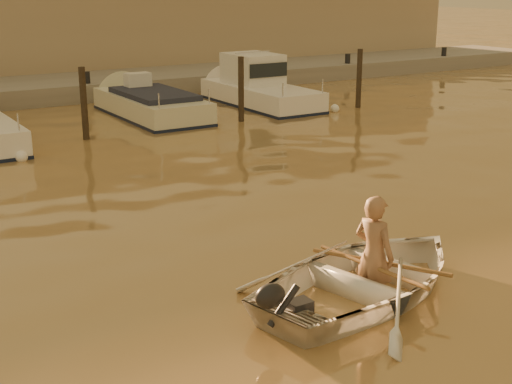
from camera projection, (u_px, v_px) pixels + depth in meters
ground_plane at (481, 347)px, 8.63m from camera, size 160.00×160.00×0.00m
dinghy at (369, 276)px, 9.98m from camera, size 4.41×3.60×0.80m
person at (374, 255)px, 9.97m from camera, size 0.55×0.72×1.74m
outboard_motor at (298, 310)px, 8.96m from camera, size 0.97×0.60×0.70m
oar_port at (380, 262)px, 10.11m from camera, size 0.96×1.92×0.13m
oar_starboard at (371, 266)px, 9.97m from camera, size 0.19×2.10×0.13m
moored_boat_3 at (151, 110)px, 22.97m from camera, size 2.04×5.90×0.95m
moored_boat_4 at (261, 87)px, 24.95m from camera, size 1.95×6.12×1.75m
piling_2 at (84, 107)px, 19.50m from camera, size 0.18×0.18×2.20m
piling_3 at (241, 93)px, 22.02m from camera, size 0.18×0.18×2.20m
piling_4 at (359, 81)px, 24.40m from camera, size 0.18×0.18×2.20m
fender_c at (22, 157)px, 17.42m from camera, size 0.30×0.30×0.30m
fender_d at (169, 123)px, 21.42m from camera, size 0.30×0.30×0.30m
fender_e at (335, 109)px, 23.87m from camera, size 0.30×0.30×0.30m
quay at (22, 96)px, 26.09m from camera, size 52.00×4.00×1.00m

